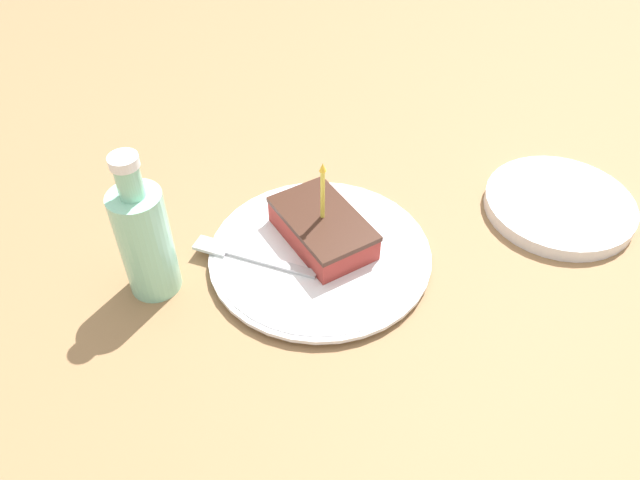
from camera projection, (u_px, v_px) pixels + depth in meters
name	position (u px, v px, depth m)	size (l,w,h in m)	color
ground_plane	(327.00, 271.00, 0.82)	(2.40, 2.40, 0.04)	olive
plate	(320.00, 254.00, 0.80)	(0.29, 0.29, 0.01)	silver
cake_slice	(323.00, 228.00, 0.80)	(0.09, 0.14, 0.12)	#99332D
fork	(246.00, 256.00, 0.79)	(0.12, 0.14, 0.00)	#B2B2B7
bottle	(145.00, 239.00, 0.72)	(0.06, 0.06, 0.20)	#8CD1B2
side_plate	(559.00, 205.00, 0.87)	(0.20, 0.20, 0.02)	silver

